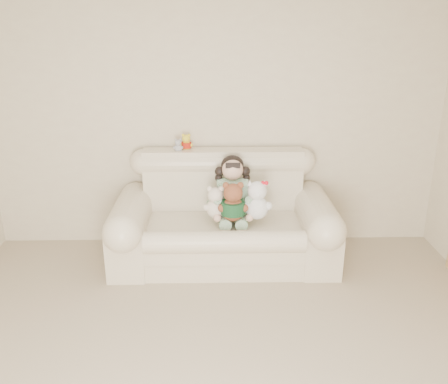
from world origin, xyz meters
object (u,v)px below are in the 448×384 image
seated_child (232,187)px  cream_teddy (215,199)px  white_cat (257,196)px  brown_teddy (233,198)px  sofa (224,212)px

seated_child → cream_teddy: bearing=-130.5°
white_cat → cream_teddy: bearing=-163.0°
seated_child → white_cat: seated_child is taller
brown_teddy → cream_teddy: brown_teddy is taller
sofa → cream_teddy: (-0.08, -0.09, 0.16)m
sofa → white_cat: (0.30, -0.12, 0.20)m
sofa → seated_child: 0.25m
seated_child → brown_teddy: size_ratio=1.45×
brown_teddy → cream_teddy: bearing=146.4°
seated_child → cream_teddy: size_ratio=1.74×
seated_child → cream_teddy: (-0.16, -0.17, -0.05)m
brown_teddy → white_cat: white_cat is taller
seated_child → white_cat: bearing=-41.4°
seated_child → sofa: bearing=-133.9°
sofa → brown_teddy: bearing=-64.3°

